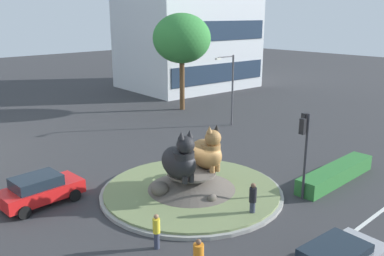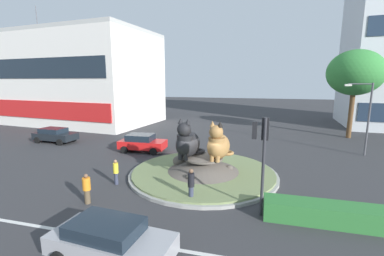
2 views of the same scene
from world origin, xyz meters
TOP-DOWN VIEW (x-y plane):
  - ground_plane at (0.00, 0.00)m, footprint 160.00×160.00m
  - lane_centreline at (0.00, -8.01)m, footprint 112.00×0.20m
  - roundabout_island at (-0.02, 0.01)m, footprint 9.88×9.88m
  - cat_statue_black at (-1.03, -0.24)m, footprint 1.89×2.65m
  - cat_statue_tabby at (1.02, -0.18)m, footprint 1.80×2.52m
  - traffic_light_mast at (3.69, -4.44)m, footprint 0.74×0.50m
  - clipped_hedge_strip at (7.27, -4.55)m, footprint 6.78×1.20m
  - broadleaf_tree_behind_island at (13.24, 15.43)m, footprint 5.68×5.68m
  - streetlight_arm at (12.04, 7.94)m, footprint 2.09×0.31m
  - pedestrian_black_shirt at (0.22, -4.01)m, footprint 0.35×0.35m
  - pedestrian_yellow_shirt at (-4.79, -2.97)m, footprint 0.31×0.31m
  - hatchback_near_shophouse at (-6.52, 4.37)m, footprint 4.14×2.22m

SIDE VIEW (x-z plane):
  - ground_plane at x=0.00m, z-range 0.00..0.00m
  - lane_centreline at x=0.00m, z-range 0.00..0.01m
  - roundabout_island at x=-0.02m, z-range -0.19..1.06m
  - clipped_hedge_strip at x=7.27m, z-range 0.00..0.90m
  - hatchback_near_shophouse at x=-6.52m, z-range 0.04..1.59m
  - pedestrian_yellow_shirt at x=-4.79m, z-range 0.05..1.62m
  - pedestrian_black_shirt at x=0.22m, z-range 0.06..1.84m
  - cat_statue_tabby at x=1.02m, z-range 0.91..3.46m
  - cat_statue_black at x=-1.03m, z-range 0.89..3.56m
  - traffic_light_mast at x=3.69m, z-range 1.09..5.73m
  - streetlight_arm at x=12.04m, z-range 0.55..6.65m
  - broadleaf_tree_behind_island at x=13.24m, z-range 2.31..11.83m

